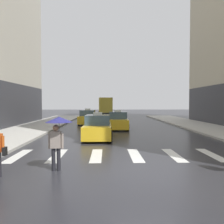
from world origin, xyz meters
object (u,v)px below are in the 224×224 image
object	(u,v)px
taxi_second	(118,121)
box_truck	(105,106)
taxi_third	(88,118)
pedestrian_with_umbrella	(58,129)
taxi_lead	(98,128)

from	to	relation	value
taxi_second	box_truck	xyz separation A→B (m)	(-1.29, 19.82, 1.13)
taxi_second	box_truck	world-z (taller)	box_truck
taxi_third	box_truck	xyz separation A→B (m)	(1.93, 14.62, 1.13)
box_truck	pedestrian_with_umbrella	size ratio (longest dim) A/B	3.93
taxi_third	taxi_second	bearing A→B (deg)	-58.23
taxi_second	taxi_lead	bearing A→B (deg)	-105.85
taxi_third	pedestrian_with_umbrella	size ratio (longest dim) A/B	2.36
taxi_third	box_truck	distance (m)	14.79
taxi_lead	taxi_second	distance (m)	6.05
taxi_lead	taxi_third	distance (m)	11.13
taxi_lead	pedestrian_with_umbrella	size ratio (longest dim) A/B	2.35
taxi_third	box_truck	world-z (taller)	box_truck
taxi_second	pedestrian_with_umbrella	xyz separation A→B (m)	(-2.80, -13.36, 0.79)
taxi_second	pedestrian_with_umbrella	distance (m)	13.67
taxi_lead	box_truck	bearing A→B (deg)	89.19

